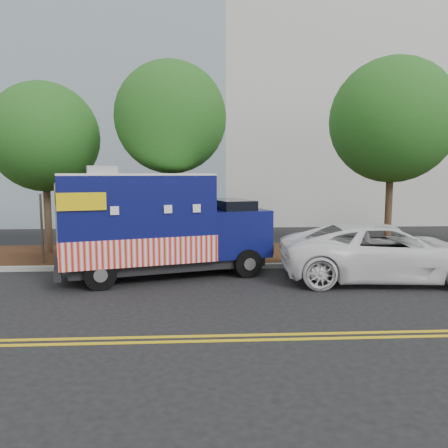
{
  "coord_description": "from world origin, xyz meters",
  "views": [
    {
      "loc": [
        0.5,
        -12.37,
        3.06
      ],
      "look_at": [
        1.24,
        0.6,
        1.54
      ],
      "focal_mm": 35.0,
      "sensor_mm": 36.0,
      "label": 1
    }
  ],
  "objects": [
    {
      "name": "office_building",
      "position": [
        2.0,
        22.0,
        15.2
      ],
      "size": [
        46.0,
        20.0,
        30.4
      ],
      "color": "silver",
      "rests_on": "ground"
    },
    {
      "name": "white_car",
      "position": [
        5.77,
        -0.35,
        0.82
      ],
      "size": [
        6.06,
        3.16,
        1.63
      ],
      "primitive_type": "imported",
      "rotation": [
        0.0,
        0.0,
        1.49
      ],
      "color": "white",
      "rests_on": "ground"
    },
    {
      "name": "centerline_near",
      "position": [
        0.0,
        -4.45,
        0.01
      ],
      "size": [
        120.0,
        0.1,
        0.01
      ],
      "primitive_type": "cube",
      "color": "gold",
      "rests_on": "ground"
    },
    {
      "name": "food_truck",
      "position": [
        -0.82,
        0.46,
        1.48
      ],
      "size": [
        6.55,
        3.88,
        3.26
      ],
      "rotation": [
        0.0,
        0.0,
        0.29
      ],
      "color": "black",
      "rests_on": "ground"
    },
    {
      "name": "tree_c",
      "position": [
        7.6,
        3.56,
        4.97
      ],
      "size": [
        4.55,
        4.55,
        7.26
      ],
      "color": "#38281C",
      "rests_on": "ground"
    },
    {
      "name": "ground",
      "position": [
        0.0,
        0.0,
        0.0
      ],
      "size": [
        120.0,
        120.0,
        0.0
      ],
      "primitive_type": "plane",
      "color": "black",
      "rests_on": "ground"
    },
    {
      "name": "tree_a",
      "position": [
        -5.0,
        3.76,
        4.33
      ],
      "size": [
        3.88,
        3.88,
        6.28
      ],
      "color": "#38281C",
      "rests_on": "ground"
    },
    {
      "name": "centerline_far",
      "position": [
        0.0,
        -4.7,
        0.01
      ],
      "size": [
        120.0,
        0.1,
        0.01
      ],
      "primitive_type": "cube",
      "color": "gold",
      "rests_on": "ground"
    },
    {
      "name": "sign_post",
      "position": [
        -4.6,
        1.96,
        1.2
      ],
      "size": [
        0.06,
        0.06,
        2.4
      ],
      "primitive_type": "cube",
      "color": "#473828",
      "rests_on": "ground"
    },
    {
      "name": "tree_b",
      "position": [
        -0.44,
        2.66,
        4.9
      ],
      "size": [
        3.75,
        3.75,
        6.79
      ],
      "color": "#38281C",
      "rests_on": "ground"
    },
    {
      "name": "mulch_strip",
      "position": [
        0.0,
        3.5,
        0.07
      ],
      "size": [
        120.0,
        4.0,
        0.15
      ],
      "primitive_type": "cube",
      "color": "black",
      "rests_on": "ground"
    },
    {
      "name": "curb",
      "position": [
        0.0,
        1.4,
        0.07
      ],
      "size": [
        120.0,
        0.18,
        0.15
      ],
      "primitive_type": "cube",
      "color": "#9E9E99",
      "rests_on": "ground"
    }
  ]
}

